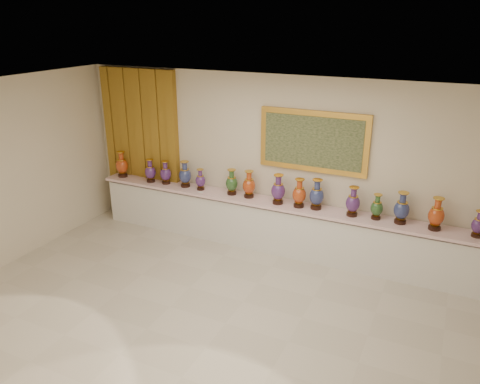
% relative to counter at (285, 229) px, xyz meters
% --- Properties ---
extents(ground, '(8.00, 8.00, 0.00)m').
position_rel_counter_xyz_m(ground, '(0.00, -2.27, -0.44)').
color(ground, beige).
rests_on(ground, ground).
extents(room, '(8.00, 8.00, 8.00)m').
position_rel_counter_xyz_m(room, '(-2.49, 0.17, 1.14)').
color(room, beige).
rests_on(room, ground).
extents(counter, '(7.28, 0.48, 0.90)m').
position_rel_counter_xyz_m(counter, '(0.00, 0.00, 0.00)').
color(counter, white).
rests_on(counter, ground).
extents(vase_0, '(0.31, 0.31, 0.51)m').
position_rel_counter_xyz_m(vase_0, '(-3.39, -0.03, 0.69)').
color(vase_0, black).
rests_on(vase_0, counter).
extents(vase_1, '(0.27, 0.27, 0.44)m').
position_rel_counter_xyz_m(vase_1, '(-2.71, -0.05, 0.66)').
color(vase_1, black).
rests_on(vase_1, counter).
extents(vase_2, '(0.21, 0.21, 0.44)m').
position_rel_counter_xyz_m(vase_2, '(-2.39, -0.01, 0.66)').
color(vase_2, black).
rests_on(vase_2, counter).
extents(vase_3, '(0.28, 0.28, 0.49)m').
position_rel_counter_xyz_m(vase_3, '(-1.98, -0.00, 0.68)').
color(vase_3, black).
rests_on(vase_3, counter).
extents(vase_4, '(0.22, 0.22, 0.39)m').
position_rel_counter_xyz_m(vase_4, '(-1.64, -0.02, 0.64)').
color(vase_4, black).
rests_on(vase_4, counter).
extents(vase_5, '(0.28, 0.28, 0.46)m').
position_rel_counter_xyz_m(vase_5, '(-1.03, 0.01, 0.67)').
color(vase_5, black).
rests_on(vase_5, counter).
extents(vase_6, '(0.23, 0.23, 0.48)m').
position_rel_counter_xyz_m(vase_6, '(-0.69, 0.01, 0.68)').
color(vase_6, black).
rests_on(vase_6, counter).
extents(vase_7, '(0.29, 0.29, 0.51)m').
position_rel_counter_xyz_m(vase_7, '(-0.13, -0.05, 0.69)').
color(vase_7, black).
rests_on(vase_7, counter).
extents(vase_8, '(0.29, 0.29, 0.49)m').
position_rel_counter_xyz_m(vase_8, '(0.24, -0.04, 0.68)').
color(vase_8, black).
rests_on(vase_8, counter).
extents(vase_9, '(0.31, 0.31, 0.51)m').
position_rel_counter_xyz_m(vase_9, '(0.52, 0.00, 0.69)').
color(vase_9, black).
rests_on(vase_9, counter).
extents(vase_10, '(0.29, 0.29, 0.48)m').
position_rel_counter_xyz_m(vase_10, '(1.11, -0.02, 0.68)').
color(vase_10, black).
rests_on(vase_10, counter).
extents(vase_11, '(0.20, 0.20, 0.41)m').
position_rel_counter_xyz_m(vase_11, '(1.48, 0.01, 0.65)').
color(vase_11, black).
rests_on(vase_11, counter).
extents(vase_12, '(0.29, 0.29, 0.50)m').
position_rel_counter_xyz_m(vase_12, '(1.84, 0.01, 0.69)').
color(vase_12, black).
rests_on(vase_12, counter).
extents(vase_13, '(0.26, 0.26, 0.50)m').
position_rel_counter_xyz_m(vase_13, '(2.34, -0.01, 0.69)').
color(vase_13, black).
rests_on(vase_13, counter).
extents(vase_14, '(0.23, 0.23, 0.40)m').
position_rel_counter_xyz_m(vase_14, '(2.90, -0.01, 0.64)').
color(vase_14, black).
rests_on(vase_14, counter).
extents(label_card, '(0.10, 0.06, 0.00)m').
position_rel_counter_xyz_m(label_card, '(-1.58, -0.14, 0.47)').
color(label_card, white).
rests_on(label_card, counter).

